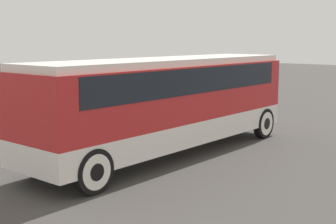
% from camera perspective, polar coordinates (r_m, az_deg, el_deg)
% --- Properties ---
extents(ground_plane, '(120.00, 120.00, 0.00)m').
position_cam_1_polar(ground_plane, '(16.09, 0.00, -5.21)').
color(ground_plane, '#423F3D').
extents(tour_bus, '(11.05, 2.67, 3.29)m').
position_cam_1_polar(tour_bus, '(15.80, 0.23, 1.89)').
color(tour_bus, silver).
rests_on(tour_bus, ground_plane).
extents(parked_car_mid, '(4.40, 1.81, 1.39)m').
position_cam_1_polar(parked_car_mid, '(24.29, -10.78, 1.08)').
color(parked_car_mid, silver).
rests_on(parked_car_mid, ground_plane).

